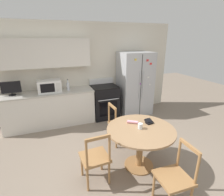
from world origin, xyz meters
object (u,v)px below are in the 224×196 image
at_px(candle_glass, 140,126).
at_px(microwave, 50,86).
at_px(counter_bottle, 68,86).
at_px(wallet, 149,122).
at_px(oven_range, 105,101).
at_px(countertop_tv, 11,88).
at_px(dining_chair_near, 175,177).
at_px(refrigerator, 135,84).
at_px(dining_chair_far, 119,124).
at_px(dining_chair_left, 95,158).

bearing_deg(candle_glass, microwave, 120.54).
relative_size(counter_bottle, wallet, 2.04).
height_order(oven_range, counter_bottle, counter_bottle).
bearing_deg(counter_bottle, countertop_tv, 177.83).
bearing_deg(dining_chair_near, refrigerator, -15.25).
height_order(refrigerator, dining_chair_far, refrigerator).
distance_m(countertop_tv, wallet, 3.25).
relative_size(oven_range, wallet, 7.67).
relative_size(dining_chair_left, dining_chair_near, 1.00).
xyz_separation_m(countertop_tv, dining_chair_left, (1.36, -2.34, -0.65)).
xyz_separation_m(oven_range, candle_glass, (-0.12, -2.21, 0.32)).
bearing_deg(candle_glass, oven_range, 86.94).
bearing_deg(dining_chair_near, dining_chair_far, 6.53).
height_order(dining_chair_left, dining_chair_far, same).
xyz_separation_m(countertop_tv, dining_chair_near, (2.25, -3.10, -0.65)).
relative_size(oven_range, dining_chair_far, 1.20).
height_order(counter_bottle, wallet, counter_bottle).
distance_m(refrigerator, dining_chair_near, 3.19).
bearing_deg(dining_chair_near, oven_range, 1.96).
height_order(counter_bottle, candle_glass, counter_bottle).
relative_size(refrigerator, countertop_tv, 4.25).
height_order(refrigerator, dining_chair_left, refrigerator).
bearing_deg(dining_chair_left, candle_glass, 2.48).
relative_size(dining_chair_left, candle_glass, 9.57).
xyz_separation_m(candle_glass, wallet, (0.24, 0.12, -0.01)).
bearing_deg(dining_chair_far, dining_chair_near, 1.22).
xyz_separation_m(counter_bottle, candle_glass, (0.87, -2.22, -0.22)).
xyz_separation_m(microwave, dining_chair_far, (1.29, -1.42, -0.62)).
distance_m(counter_bottle, candle_glass, 2.40).
distance_m(oven_range, counter_bottle, 1.12).
bearing_deg(dining_chair_near, microwave, 27.20).
xyz_separation_m(oven_range, counter_bottle, (-0.99, 0.01, 0.54)).
distance_m(refrigerator, dining_chair_far, 1.80).
xyz_separation_m(refrigerator, wallet, (-0.81, -2.05, -0.13)).
relative_size(oven_range, countertop_tv, 2.52).
distance_m(counter_bottle, dining_chair_near, 3.25).
distance_m(dining_chair_left, candle_glass, 0.89).
relative_size(microwave, dining_chair_far, 0.62).
xyz_separation_m(oven_range, dining_chair_far, (-0.15, -1.40, -0.03)).
bearing_deg(refrigerator, candle_glass, -115.83).
bearing_deg(candle_glass, refrigerator, 64.17).
xyz_separation_m(refrigerator, dining_chair_near, (-0.97, -3.00, -0.47)).
height_order(dining_chair_left, dining_chair_near, same).
relative_size(refrigerator, dining_chair_far, 2.02).
distance_m(countertop_tv, dining_chair_left, 2.78).
height_order(counter_bottle, dining_chair_near, counter_bottle).
distance_m(microwave, dining_chair_left, 2.44).
relative_size(dining_chair_far, wallet, 6.40).
height_order(dining_chair_near, wallet, dining_chair_near).
height_order(dining_chair_near, candle_glass, dining_chair_near).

